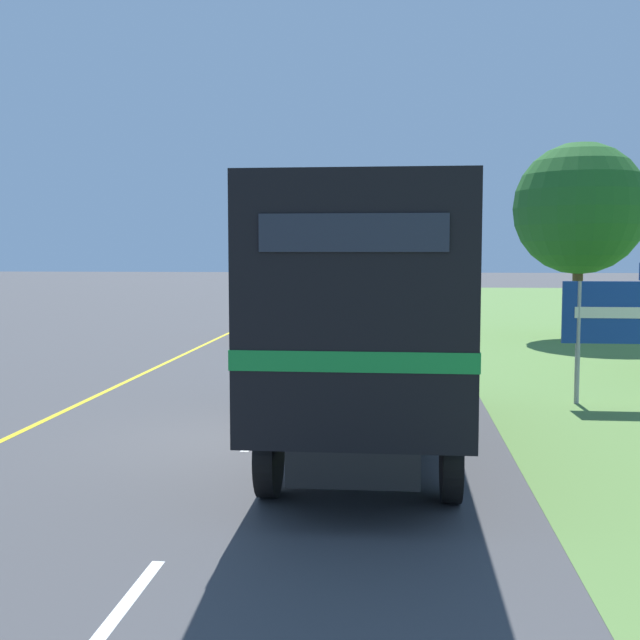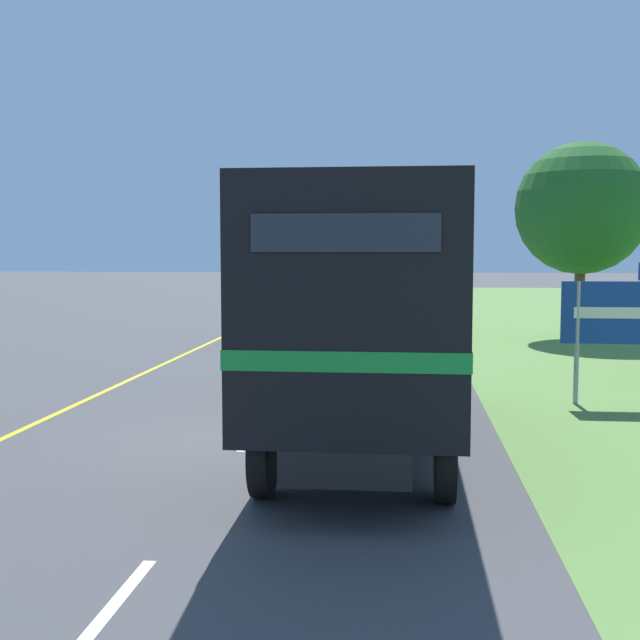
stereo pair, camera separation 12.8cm
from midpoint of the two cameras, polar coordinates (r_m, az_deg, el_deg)
The scene contains 14 objects.
ground_plane at distance 12.05m, azimuth -5.09°, elevation -8.52°, with size 200.00×200.00×0.00m, color #444447.
edge_line_yellow at distance 30.26m, azimuth -5.63°, elevation -0.46°, with size 0.12×69.09×0.01m, color yellow.
centre_dash_nearest at distance 6.57m, azimuth -15.52°, elevation -20.38°, with size 0.12×2.60×0.01m, color white.
centre_dash_near at distance 12.63m, azimuth -4.58°, elevation -7.88°, with size 0.12×2.60×0.01m, color white.
centre_dash_mid_a at distance 19.06m, azimuth -1.05°, elevation -3.55°, with size 0.12×2.60×0.01m, color white.
centre_dash_mid_b at distance 25.57m, azimuth 0.67°, elevation -1.40°, with size 0.12×2.60×0.01m, color white.
centre_dash_far at distance 32.12m, azimuth 1.69°, elevation -0.13°, with size 0.12×2.60×0.01m, color white.
centre_dash_farthest at distance 38.69m, azimuth 2.37°, elevation 0.71°, with size 0.12×2.60×0.01m, color white.
horse_trailer_truck at distance 11.27m, azimuth 3.11°, elevation 0.81°, with size 2.40×8.04×3.58m.
lead_car_white at distance 25.99m, azimuth -3.10°, elevation 0.74°, with size 1.80×4.60×1.82m.
lead_car_blue_ahead at distance 36.44m, azimuth 5.43°, elevation 2.03°, with size 1.80×4.57×2.03m.
lead_car_red_ahead at distance 54.23m, azimuth 1.42°, elevation 2.95°, with size 1.80×3.87×1.99m.
highway_sign at distance 15.53m, azimuth 20.35°, elevation 0.28°, with size 1.98×0.09×2.60m.
roadside_tree_mid at distance 27.26m, azimuth 17.85°, elevation 7.54°, with size 4.23×4.23×6.30m.
Camera 1 is at (2.14, -11.53, 2.78)m, focal length 45.00 mm.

